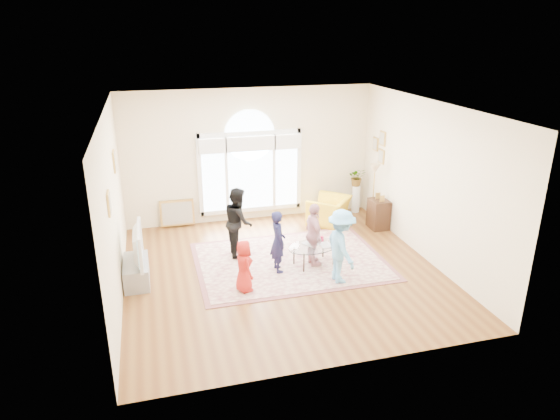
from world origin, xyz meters
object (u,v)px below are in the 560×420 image
object	(u,v)px
tv_console	(137,272)
armchair	(329,210)
coffee_table	(314,247)
television	(134,245)
area_rug	(290,261)

from	to	relation	value
tv_console	armchair	size ratio (longest dim) A/B	1.02
coffee_table	television	bearing A→B (deg)	164.22
area_rug	television	xyz separation A→B (m)	(-3.01, -0.08, 0.74)
area_rug	television	distance (m)	3.10
area_rug	coffee_table	size ratio (longest dim) A/B	2.97
television	armchair	xyz separation A→B (m)	(4.51, 1.90, -0.44)
area_rug	television	size ratio (longest dim) A/B	3.10
coffee_table	tv_console	bearing A→B (deg)	164.23
tv_console	coffee_table	bearing A→B (deg)	-3.04
tv_console	television	xyz separation A→B (m)	(0.01, -0.00, 0.54)
tv_console	television	distance (m)	0.54
area_rug	coffee_table	world-z (taller)	coffee_table
tv_console	television	size ratio (longest dim) A/B	0.86
television	coffee_table	size ratio (longest dim) A/B	0.96
television	coffee_table	bearing A→B (deg)	-3.04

